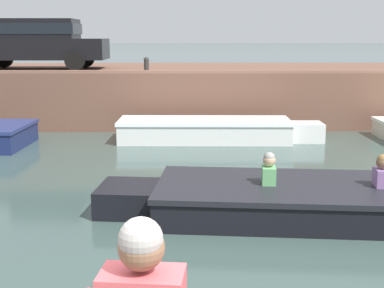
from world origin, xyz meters
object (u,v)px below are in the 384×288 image
at_px(car_left_inner_black, 39,42).
at_px(mooring_bollard_mid, 146,64).
at_px(boat_moored_central_white, 213,130).
at_px(motorboat_passing, 301,200).

relative_size(car_left_inner_black, mooring_bollard_mid, 9.73).
xyz_separation_m(boat_moored_central_white, motorboat_passing, (1.00, -5.89, -0.03)).
height_order(motorboat_passing, mooring_bollard_mid, mooring_bollard_mid).
distance_m(boat_moored_central_white, motorboat_passing, 5.97).
bearing_deg(boat_moored_central_white, mooring_bollard_mid, 138.15).
bearing_deg(motorboat_passing, boat_moored_central_white, 99.68).
bearing_deg(car_left_inner_black, boat_moored_central_white, -33.55).
xyz_separation_m(boat_moored_central_white, car_left_inner_black, (-5.28, 3.50, 2.21)).
bearing_deg(car_left_inner_black, mooring_bollard_mid, -28.52).
distance_m(motorboat_passing, car_left_inner_black, 11.52).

